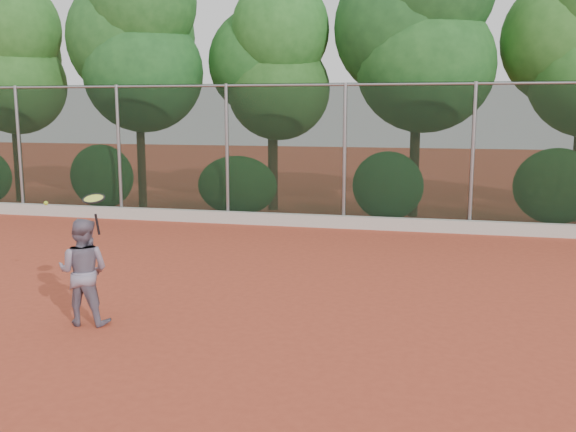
# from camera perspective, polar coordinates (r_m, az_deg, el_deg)

# --- Properties ---
(ground) EXTENTS (80.00, 80.00, 0.00)m
(ground) POSITION_cam_1_polar(r_m,az_deg,el_deg) (9.26, -1.43, -8.66)
(ground) COLOR #AF4229
(ground) RESTS_ON ground
(concrete_curb) EXTENTS (24.00, 0.20, 0.30)m
(concrete_curb) POSITION_cam_1_polar(r_m,az_deg,el_deg) (15.73, 4.86, -0.53)
(concrete_curb) COLOR #BCB8AE
(concrete_curb) RESTS_ON ground
(tennis_player) EXTENTS (0.76, 0.62, 1.45)m
(tennis_player) POSITION_cam_1_polar(r_m,az_deg,el_deg) (9.08, -17.73, -4.73)
(tennis_player) COLOR slate
(tennis_player) RESTS_ON ground
(chainlink_fence) EXTENTS (24.09, 0.09, 3.50)m
(chainlink_fence) POSITION_cam_1_polar(r_m,az_deg,el_deg) (15.70, 5.05, 5.74)
(chainlink_fence) COLOR black
(chainlink_fence) RESTS_ON ground
(foliage_backdrop) EXTENTS (23.70, 3.63, 7.55)m
(foliage_backdrop) POSITION_cam_1_polar(r_m,az_deg,el_deg) (17.77, 4.32, 14.40)
(foliage_backdrop) COLOR #3D2B17
(foliage_backdrop) RESTS_ON ground
(tennis_racket) EXTENTS (0.32, 0.32, 0.55)m
(tennis_racket) POSITION_cam_1_polar(r_m,az_deg,el_deg) (8.67, -16.85, 1.24)
(tennis_racket) COLOR black
(tennis_racket) RESTS_ON ground
(tennis_ball_in_flight) EXTENTS (0.06, 0.06, 0.06)m
(tennis_ball_in_flight) POSITION_cam_1_polar(r_m,az_deg,el_deg) (9.90, -20.72, 1.07)
(tennis_ball_in_flight) COLOR #A8CA2E
(tennis_ball_in_flight) RESTS_ON ground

